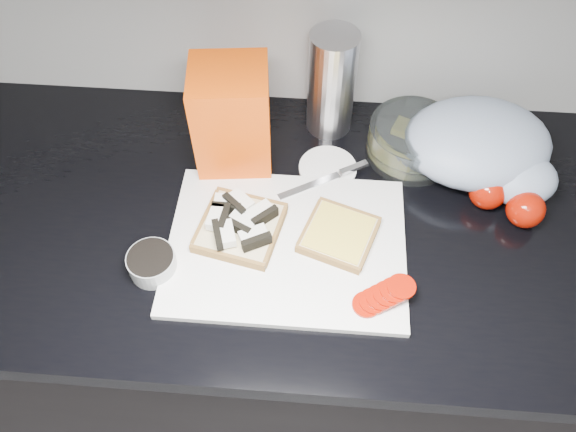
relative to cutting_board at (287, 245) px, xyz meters
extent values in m
cube|color=black|center=(0.15, 0.07, -0.48)|extent=(3.50, 0.60, 0.86)
cube|color=black|center=(0.15, 0.07, -0.03)|extent=(3.50, 0.64, 0.04)
cube|color=white|center=(0.00, 0.00, 0.00)|extent=(0.40, 0.30, 0.01)
cube|color=beige|center=(-0.08, 0.02, 0.01)|extent=(0.16, 0.16, 0.02)
cube|color=white|center=(-0.11, 0.06, 0.03)|extent=(0.05, 0.03, 0.02)
cube|color=black|center=(-0.11, 0.06, 0.03)|extent=(0.05, 0.01, 0.02)
cube|color=white|center=(-0.08, 0.06, 0.04)|extent=(0.05, 0.05, 0.02)
cube|color=black|center=(-0.08, 0.06, 0.04)|extent=(0.04, 0.04, 0.02)
cube|color=white|center=(-0.05, 0.04, 0.03)|extent=(0.05, 0.05, 0.02)
cube|color=black|center=(-0.05, 0.04, 0.03)|extent=(0.04, 0.04, 0.02)
cube|color=white|center=(-0.12, 0.02, 0.04)|extent=(0.03, 0.05, 0.02)
cube|color=black|center=(-0.12, 0.02, 0.04)|extent=(0.02, 0.05, 0.02)
cube|color=white|center=(-0.08, 0.02, 0.03)|extent=(0.05, 0.04, 0.02)
cube|color=black|center=(-0.08, 0.02, 0.03)|extent=(0.05, 0.03, 0.02)
cube|color=white|center=(-0.05, -0.01, 0.03)|extent=(0.05, 0.04, 0.02)
cube|color=black|center=(-0.05, -0.01, 0.03)|extent=(0.05, 0.03, 0.02)
cube|color=white|center=(-0.10, -0.01, 0.04)|extent=(0.04, 0.05, 0.02)
cube|color=black|center=(-0.10, -0.01, 0.04)|extent=(0.03, 0.05, 0.02)
cube|color=beige|center=(0.09, 0.02, 0.01)|extent=(0.14, 0.14, 0.02)
cube|color=yellow|center=(0.09, 0.02, 0.02)|extent=(0.13, 0.13, 0.00)
cylinder|color=#9C1203|center=(0.13, -0.11, 0.01)|extent=(0.05, 0.05, 0.01)
cylinder|color=#9C1203|center=(0.14, -0.10, 0.01)|extent=(0.05, 0.05, 0.01)
cylinder|color=#9C1203|center=(0.15, -0.10, 0.02)|extent=(0.05, 0.05, 0.01)
cylinder|color=#9C1203|center=(0.17, -0.09, 0.02)|extent=(0.06, 0.06, 0.01)
cylinder|color=#9C1203|center=(0.18, -0.08, 0.02)|extent=(0.06, 0.06, 0.01)
cylinder|color=#9C1203|center=(0.19, -0.08, 0.03)|extent=(0.06, 0.06, 0.01)
cube|color=silver|center=(0.03, 0.13, 0.01)|extent=(0.11, 0.07, 0.00)
cube|color=silver|center=(0.11, 0.17, 0.01)|extent=(0.06, 0.04, 0.01)
cylinder|color=#A2A7A7|center=(-0.22, -0.06, 0.01)|extent=(0.08, 0.08, 0.04)
cylinder|color=black|center=(-0.22, -0.06, 0.03)|extent=(0.08, 0.08, 0.01)
cylinder|color=white|center=(0.06, 0.18, 0.00)|extent=(0.13, 0.13, 0.01)
cylinder|color=silver|center=(0.22, 0.23, 0.03)|extent=(0.17, 0.17, 0.07)
cube|color=yellow|center=(0.21, 0.24, 0.02)|extent=(0.06, 0.06, 0.04)
cube|color=#D0CA7C|center=(0.25, 0.23, 0.01)|extent=(0.06, 0.05, 0.01)
cube|color=#E53503|center=(-0.11, 0.19, 0.10)|extent=(0.15, 0.14, 0.21)
cylinder|color=#BBBABF|center=(0.06, 0.30, 0.10)|extent=(0.09, 0.09, 0.21)
ellipsoid|color=#98A7BC|center=(0.33, 0.21, 0.05)|extent=(0.29, 0.24, 0.12)
ellipsoid|color=#98A7BC|center=(0.40, 0.15, 0.04)|extent=(0.14, 0.12, 0.08)
sphere|color=#9C1203|center=(0.35, 0.12, 0.03)|extent=(0.07, 0.07, 0.07)
sphere|color=#9C1203|center=(0.41, 0.09, 0.03)|extent=(0.07, 0.07, 0.07)
camera|label=1|loc=(0.04, -0.52, 0.80)|focal=35.00mm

